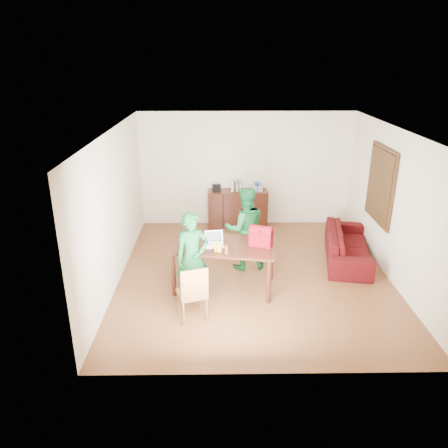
{
  "coord_description": "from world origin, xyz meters",
  "views": [
    {
      "loc": [
        -0.67,
        -7.34,
        3.88
      ],
      "look_at": [
        -0.57,
        -0.25,
        1.13
      ],
      "focal_mm": 35.0,
      "sensor_mm": 36.0,
      "label": 1
    }
  ],
  "objects_px": {
    "bottle": "(226,249)",
    "sofa": "(348,245)",
    "chair": "(192,303)",
    "person_far": "(245,229)",
    "table": "(224,250)",
    "person_near": "(192,257)",
    "laptop": "(215,243)",
    "red_bag": "(261,238)"
  },
  "relations": [
    {
      "from": "bottle",
      "to": "red_bag",
      "type": "relative_size",
      "value": 0.49
    },
    {
      "from": "person_far",
      "to": "table",
      "type": "bearing_deg",
      "value": 54.6
    },
    {
      "from": "chair",
      "to": "table",
      "type": "bearing_deg",
      "value": 44.98
    },
    {
      "from": "person_far",
      "to": "sofa",
      "type": "relative_size",
      "value": 0.77
    },
    {
      "from": "person_far",
      "to": "red_bag",
      "type": "relative_size",
      "value": 4.27
    },
    {
      "from": "person_near",
      "to": "sofa",
      "type": "bearing_deg",
      "value": 5.85
    },
    {
      "from": "person_near",
      "to": "laptop",
      "type": "bearing_deg",
      "value": 21.8
    },
    {
      "from": "bottle",
      "to": "table",
      "type": "bearing_deg",
      "value": 94.64
    },
    {
      "from": "chair",
      "to": "bottle",
      "type": "xyz_separation_m",
      "value": [
        0.54,
        0.6,
        0.65
      ]
    },
    {
      "from": "laptop",
      "to": "bottle",
      "type": "bearing_deg",
      "value": -65.34
    },
    {
      "from": "bottle",
      "to": "laptop",
      "type": "bearing_deg",
      "value": 120.6
    },
    {
      "from": "chair",
      "to": "red_bag",
      "type": "distance_m",
      "value": 1.64
    },
    {
      "from": "person_far",
      "to": "laptop",
      "type": "distance_m",
      "value": 1.02
    },
    {
      "from": "sofa",
      "to": "person_near",
      "type": "bearing_deg",
      "value": 127.7
    },
    {
      "from": "person_near",
      "to": "laptop",
      "type": "distance_m",
      "value": 0.5
    },
    {
      "from": "laptop",
      "to": "red_bag",
      "type": "height_order",
      "value": "red_bag"
    },
    {
      "from": "sofa",
      "to": "red_bag",
      "type": "bearing_deg",
      "value": 133.09
    },
    {
      "from": "person_near",
      "to": "bottle",
      "type": "relative_size",
      "value": 8.37
    },
    {
      "from": "red_bag",
      "to": "chair",
      "type": "bearing_deg",
      "value": -119.68
    },
    {
      "from": "chair",
      "to": "person_far",
      "type": "distance_m",
      "value": 2.07
    },
    {
      "from": "chair",
      "to": "sofa",
      "type": "distance_m",
      "value": 3.69
    },
    {
      "from": "table",
      "to": "chair",
      "type": "bearing_deg",
      "value": -107.67
    },
    {
      "from": "bottle",
      "to": "sofa",
      "type": "bearing_deg",
      "value": 31.24
    },
    {
      "from": "person_far",
      "to": "bottle",
      "type": "distance_m",
      "value": 1.24
    },
    {
      "from": "red_bag",
      "to": "table",
      "type": "bearing_deg",
      "value": -163.89
    },
    {
      "from": "chair",
      "to": "person_far",
      "type": "height_order",
      "value": "person_far"
    },
    {
      "from": "person_near",
      "to": "laptop",
      "type": "height_order",
      "value": "person_near"
    },
    {
      "from": "table",
      "to": "red_bag",
      "type": "height_order",
      "value": "red_bag"
    },
    {
      "from": "chair",
      "to": "bottle",
      "type": "bearing_deg",
      "value": 30.23
    },
    {
      "from": "laptop",
      "to": "chair",
      "type": "bearing_deg",
      "value": -116.29
    },
    {
      "from": "person_far",
      "to": "chair",
      "type": "bearing_deg",
      "value": 54.69
    },
    {
      "from": "table",
      "to": "person_far",
      "type": "xyz_separation_m",
      "value": [
        0.4,
        0.78,
        0.08
      ]
    },
    {
      "from": "person_near",
      "to": "laptop",
      "type": "relative_size",
      "value": 4.64
    },
    {
      "from": "chair",
      "to": "laptop",
      "type": "xyz_separation_m",
      "value": [
        0.35,
        0.94,
        0.6
      ]
    },
    {
      "from": "laptop",
      "to": "bottle",
      "type": "xyz_separation_m",
      "value": [
        0.2,
        -0.33,
        0.05
      ]
    },
    {
      "from": "laptop",
      "to": "sofa",
      "type": "bearing_deg",
      "value": 17.73
    },
    {
      "from": "table",
      "to": "sofa",
      "type": "relative_size",
      "value": 0.92
    },
    {
      "from": "chair",
      "to": "red_bag",
      "type": "bearing_deg",
      "value": 21.82
    },
    {
      "from": "laptop",
      "to": "red_bag",
      "type": "distance_m",
      "value": 0.8
    },
    {
      "from": "table",
      "to": "bottle",
      "type": "distance_m",
      "value": 0.44
    },
    {
      "from": "chair",
      "to": "person_near",
      "type": "xyz_separation_m",
      "value": [
        -0.02,
        0.6,
        0.5
      ]
    },
    {
      "from": "table",
      "to": "bottle",
      "type": "relative_size",
      "value": 10.37
    }
  ]
}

